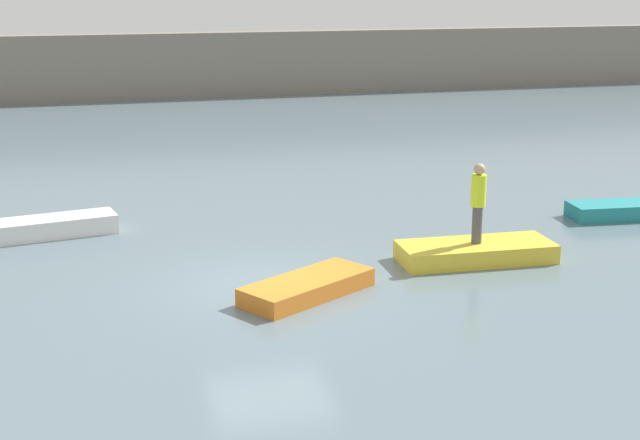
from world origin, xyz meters
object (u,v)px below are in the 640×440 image
at_px(rowboat_yellow, 476,252).
at_px(person_hiviz_shirt, 478,199).
at_px(rowboat_white, 36,229).
at_px(rowboat_teal, 636,210).
at_px(rowboat_orange, 307,287).

height_order(rowboat_yellow, person_hiviz_shirt, person_hiviz_shirt).
distance_m(rowboat_white, rowboat_teal, 14.93).
bearing_deg(person_hiviz_shirt, rowboat_orange, -163.95).
xyz_separation_m(rowboat_white, rowboat_orange, (5.15, -5.60, -0.05)).
relative_size(rowboat_teal, person_hiviz_shirt, 1.99).
bearing_deg(rowboat_orange, rowboat_white, 102.21).
relative_size(rowboat_yellow, rowboat_teal, 0.96).
bearing_deg(rowboat_yellow, person_hiviz_shirt, 2.62).
relative_size(rowboat_orange, rowboat_teal, 0.79).
distance_m(rowboat_white, rowboat_yellow, 10.25).
distance_m(rowboat_white, person_hiviz_shirt, 10.31).
bearing_deg(person_hiviz_shirt, rowboat_teal, 22.56).
bearing_deg(rowboat_white, rowboat_yellow, -35.16).
height_order(rowboat_teal, person_hiviz_shirt, person_hiviz_shirt).
bearing_deg(person_hiviz_shirt, rowboat_white, 154.44).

